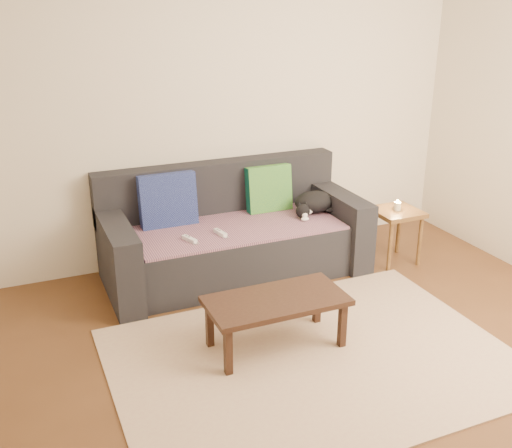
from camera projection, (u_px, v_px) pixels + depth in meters
name	position (u px, v px, depth m)	size (l,w,h in m)	color
ground	(325.00, 373.00, 3.68)	(4.50, 4.50, 0.00)	brown
back_wall	(212.00, 108.00, 4.93)	(4.50, 0.04, 2.60)	beige
sofa	(233.00, 237.00, 4.92)	(2.10, 0.94, 0.87)	#232328
throw_blanket	(237.00, 227.00, 4.80)	(1.66, 0.74, 0.02)	#48284C
cushion_navy	(168.00, 202.00, 4.77)	(0.46, 0.11, 0.46)	#12184E
cushion_green	(269.00, 189.00, 5.10)	(0.39, 0.10, 0.39)	#0B4A3C
cat	(313.00, 203.00, 5.06)	(0.42, 0.31, 0.18)	black
wii_remote_a	(190.00, 239.00, 4.50)	(0.15, 0.04, 0.03)	white
wii_remote_b	(220.00, 233.00, 4.62)	(0.15, 0.04, 0.03)	white
side_table	(396.00, 219.00, 5.09)	(0.38, 0.38, 0.47)	brown
candle	(397.00, 206.00, 5.04)	(0.06, 0.06, 0.09)	beige
rug	(313.00, 359.00, 3.81)	(2.50, 1.80, 0.01)	tan
coffee_table	(276.00, 305.00, 3.84)	(0.90, 0.45, 0.36)	black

